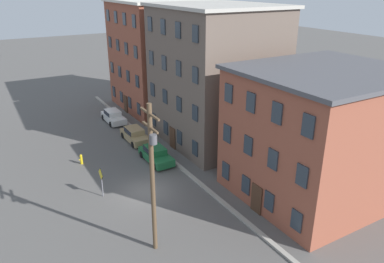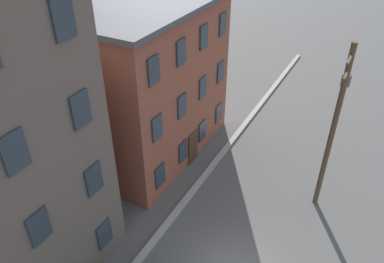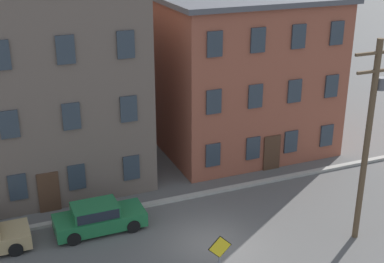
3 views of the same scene
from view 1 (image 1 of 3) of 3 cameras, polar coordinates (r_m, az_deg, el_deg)
name	(u,v)px [view 1 (image 1 of 3)]	position (r m, az deg, el deg)	size (l,w,h in m)	color
ground_plane	(144,191)	(30.88, -7.27, -9.05)	(200.00, 200.00, 0.00)	#565451
kerb_strip	(192,177)	(32.56, 0.06, -6.95)	(56.00, 0.36, 0.16)	#9E998E
apartment_corner	(162,55)	(49.88, -4.56, 11.53)	(12.26, 11.25, 13.77)	brown
apartment_midblock	(215,75)	(38.46, 3.51, 8.53)	(12.40, 10.36, 13.85)	#66564C
apartment_far	(321,134)	(30.13, 19.03, -0.31)	(10.97, 12.26, 10.00)	brown
car_white	(113,116)	(46.07, -11.91, 2.33)	(4.40, 1.92, 1.43)	silver
car_tan	(135,134)	(40.06, -8.70, -0.44)	(4.40, 1.92, 1.43)	tan
car_green	(156,154)	(35.34, -5.55, -3.41)	(4.40, 1.92, 1.43)	#1E6638
caution_sign	(101,178)	(30.01, -13.67, -6.84)	(1.05, 0.08, 2.51)	slate
utility_pole	(152,173)	(22.06, -6.05, -6.28)	(2.40, 0.44, 9.64)	brown
fire_hydrant	(81,159)	(36.25, -16.53, -4.06)	(0.24, 0.34, 0.96)	yellow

